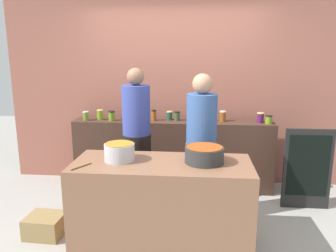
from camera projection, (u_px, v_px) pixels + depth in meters
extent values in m
plane|color=#9C9991|center=(165.00, 227.00, 3.62)|extent=(12.00, 12.00, 0.00)
cube|color=#995949|center=(175.00, 78.00, 4.70)|extent=(4.80, 0.12, 3.00)
cube|color=#3F281F|center=(173.00, 155.00, 4.59)|extent=(2.70, 0.36, 0.95)
cube|color=brown|center=(162.00, 203.00, 3.24)|extent=(1.70, 0.70, 0.84)
cylinder|color=olive|center=(86.00, 116.00, 4.51)|extent=(0.07, 0.07, 0.11)
cylinder|color=silver|center=(86.00, 112.00, 4.50)|extent=(0.08, 0.08, 0.01)
cylinder|color=olive|center=(100.00, 115.00, 4.56)|extent=(0.08, 0.08, 0.13)
cylinder|color=#D6C666|center=(100.00, 110.00, 4.55)|extent=(0.08, 0.08, 0.01)
cylinder|color=olive|center=(112.00, 116.00, 4.49)|extent=(0.08, 0.08, 0.12)
cylinder|color=black|center=(112.00, 112.00, 4.48)|extent=(0.09, 0.09, 0.02)
cylinder|color=#80350F|center=(128.00, 117.00, 4.55)|extent=(0.08, 0.08, 0.09)
cylinder|color=silver|center=(128.00, 113.00, 4.53)|extent=(0.09, 0.09, 0.01)
cylinder|color=#994718|center=(154.00, 116.00, 4.50)|extent=(0.06, 0.06, 0.13)
cylinder|color=black|center=(154.00, 110.00, 4.48)|extent=(0.07, 0.07, 0.02)
cylinder|color=#204738|center=(170.00, 116.00, 4.54)|extent=(0.08, 0.08, 0.11)
cylinder|color=#D6C666|center=(170.00, 112.00, 4.53)|extent=(0.08, 0.08, 0.01)
cylinder|color=#32512C|center=(177.00, 117.00, 4.50)|extent=(0.07, 0.07, 0.11)
cylinder|color=black|center=(177.00, 112.00, 4.49)|extent=(0.08, 0.08, 0.01)
cylinder|color=red|center=(194.00, 118.00, 4.45)|extent=(0.08, 0.08, 0.10)
cylinder|color=#D6C666|center=(194.00, 113.00, 4.44)|extent=(0.08, 0.08, 0.01)
cylinder|color=orange|center=(206.00, 117.00, 4.48)|extent=(0.09, 0.09, 0.11)
cylinder|color=black|center=(207.00, 112.00, 4.46)|extent=(0.09, 0.09, 0.02)
cylinder|color=brown|center=(223.00, 117.00, 4.45)|extent=(0.08, 0.08, 0.12)
cylinder|color=silver|center=(223.00, 112.00, 4.44)|extent=(0.08, 0.08, 0.02)
cylinder|color=#52174F|center=(260.00, 118.00, 4.37)|extent=(0.09, 0.09, 0.12)
cylinder|color=#D6C666|center=(261.00, 113.00, 4.35)|extent=(0.09, 0.09, 0.01)
cylinder|color=olive|center=(269.00, 120.00, 4.31)|extent=(0.09, 0.09, 0.10)
cylinder|color=black|center=(269.00, 116.00, 4.29)|extent=(0.09, 0.09, 0.01)
cylinder|color=#B7B7BC|center=(119.00, 152.00, 3.19)|extent=(0.29, 0.29, 0.16)
cylinder|color=#B57123|center=(119.00, 144.00, 3.17)|extent=(0.27, 0.27, 0.00)
cylinder|color=#2D2D2D|center=(204.00, 155.00, 3.13)|extent=(0.37, 0.37, 0.15)
cylinder|color=#984017|center=(205.00, 147.00, 3.11)|extent=(0.34, 0.34, 0.00)
cylinder|color=#9E703D|center=(81.00, 166.00, 3.02)|extent=(0.14, 0.21, 0.02)
cylinder|color=black|center=(137.00, 172.00, 3.97)|extent=(0.33, 0.33, 0.93)
cylinder|color=#354394|center=(136.00, 110.00, 3.81)|extent=(0.32, 0.32, 0.57)
sphere|color=#8C6047|center=(135.00, 77.00, 3.72)|extent=(0.20, 0.20, 0.20)
cylinder|color=brown|center=(200.00, 181.00, 3.73)|extent=(0.34, 0.34, 0.89)
cylinder|color=#355590|center=(202.00, 119.00, 3.58)|extent=(0.33, 0.33, 0.54)
sphere|color=tan|center=(203.00, 84.00, 3.50)|extent=(0.22, 0.22, 0.22)
cube|color=olive|center=(46.00, 225.00, 3.44)|extent=(0.38, 0.34, 0.22)
cube|color=black|center=(307.00, 169.00, 3.97)|extent=(0.56, 0.04, 0.99)
cube|color=black|center=(308.00, 166.00, 3.94)|extent=(0.48, 0.01, 0.75)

